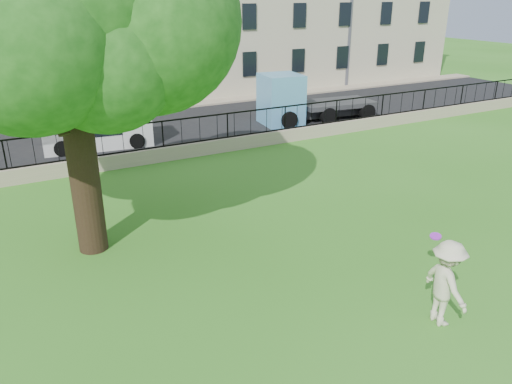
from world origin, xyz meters
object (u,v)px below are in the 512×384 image
frisbee (436,236)px  white_van (97,126)px  man (446,283)px  blue_truck (317,97)px

frisbee → white_van: (-4.59, 15.74, -0.26)m
man → frisbee: (1.02, 1.28, 0.29)m
frisbee → blue_truck: blue_truck is taller
frisbee → white_van: 16.40m
man → white_van: bearing=22.5°
frisbee → blue_truck: 16.84m
frisbee → white_van: white_van is taller
frisbee → blue_truck: size_ratio=0.04×
man → blue_truck: size_ratio=0.31×
blue_truck → frisbee: bearing=-108.5°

